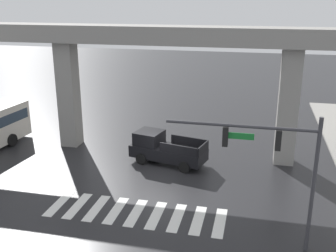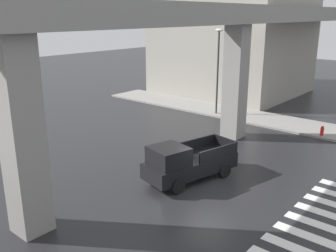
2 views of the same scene
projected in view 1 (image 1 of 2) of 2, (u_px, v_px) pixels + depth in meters
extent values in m
plane|color=#232326|center=(161.00, 171.00, 26.04)|extent=(120.00, 120.00, 0.00)
cube|color=silver|center=(59.00, 203.00, 21.89)|extent=(0.55, 2.80, 0.01)
cube|color=silver|center=(78.00, 206.00, 21.65)|extent=(0.55, 2.80, 0.01)
cube|color=silver|center=(97.00, 208.00, 21.42)|extent=(0.55, 2.80, 0.01)
cube|color=silver|center=(116.00, 210.00, 21.18)|extent=(0.55, 2.80, 0.01)
cube|color=silver|center=(136.00, 213.00, 20.95)|extent=(0.55, 2.80, 0.01)
cube|color=silver|center=(156.00, 215.00, 20.72)|extent=(0.55, 2.80, 0.01)
cube|color=silver|center=(177.00, 218.00, 20.48)|extent=(0.55, 2.80, 0.01)
cube|color=silver|center=(198.00, 220.00, 20.25)|extent=(0.55, 2.80, 0.01)
cube|color=silver|center=(220.00, 223.00, 20.02)|extent=(0.55, 2.80, 0.01)
cube|color=gray|center=(172.00, 35.00, 26.47)|extent=(56.35, 2.30, 1.20)
cube|color=gray|center=(69.00, 95.00, 29.52)|extent=(1.30, 1.30, 7.77)
cube|color=gray|center=(288.00, 107.00, 26.20)|extent=(1.30, 1.30, 7.77)
cube|color=black|center=(168.00, 153.00, 26.96)|extent=(5.40, 3.00, 0.80)
cube|color=black|center=(149.00, 137.00, 27.30)|extent=(2.05, 2.09, 0.90)
cube|color=#3F5160|center=(143.00, 137.00, 27.49)|extent=(0.48, 1.65, 0.77)
cube|color=black|center=(178.00, 150.00, 25.52)|extent=(2.61, 0.70, 0.60)
cube|color=black|center=(189.00, 141.00, 27.01)|extent=(2.61, 0.70, 0.60)
cube|color=black|center=(203.00, 149.00, 25.70)|extent=(0.49, 1.73, 0.60)
cylinder|color=black|center=(141.00, 159.00, 26.97)|extent=(0.80, 0.44, 0.76)
cylinder|color=black|center=(154.00, 150.00, 28.51)|extent=(0.80, 0.44, 0.76)
cylinder|color=black|center=(184.00, 167.00, 25.65)|extent=(0.80, 0.44, 0.76)
cylinder|color=black|center=(195.00, 157.00, 27.19)|extent=(0.80, 0.44, 0.76)
cylinder|color=black|center=(11.00, 140.00, 30.17)|extent=(0.44, 0.99, 0.96)
cylinder|color=#38383D|center=(313.00, 187.00, 16.96)|extent=(0.18, 0.18, 6.20)
cylinder|color=#38383D|center=(240.00, 126.00, 16.87)|extent=(6.40, 0.14, 0.14)
cube|color=black|center=(278.00, 140.00, 16.69)|extent=(0.24, 0.32, 0.84)
sphere|color=green|center=(278.00, 146.00, 16.77)|extent=(0.17, 0.17, 0.17)
cube|color=black|center=(225.00, 137.00, 17.16)|extent=(0.24, 0.32, 0.84)
sphere|color=green|center=(225.00, 142.00, 17.24)|extent=(0.17, 0.17, 0.17)
cube|color=#19722D|center=(241.00, 136.00, 17.00)|extent=(1.10, 0.04, 0.28)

